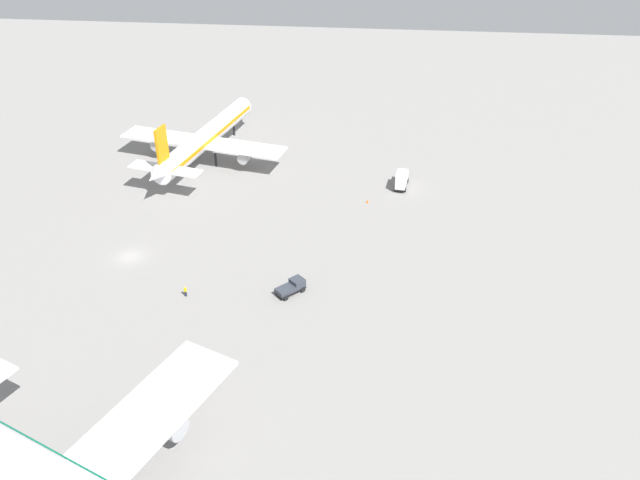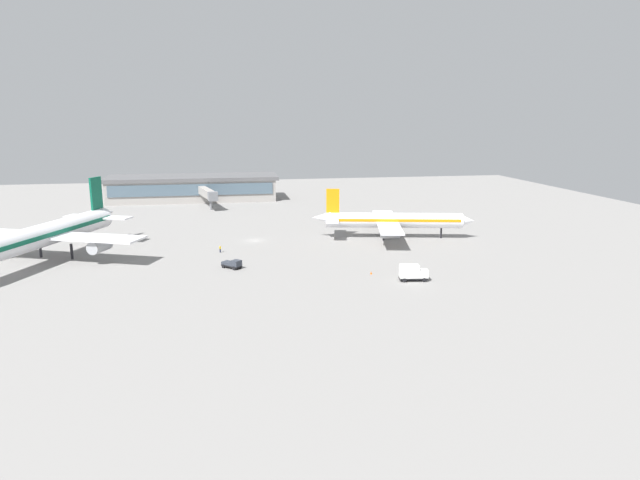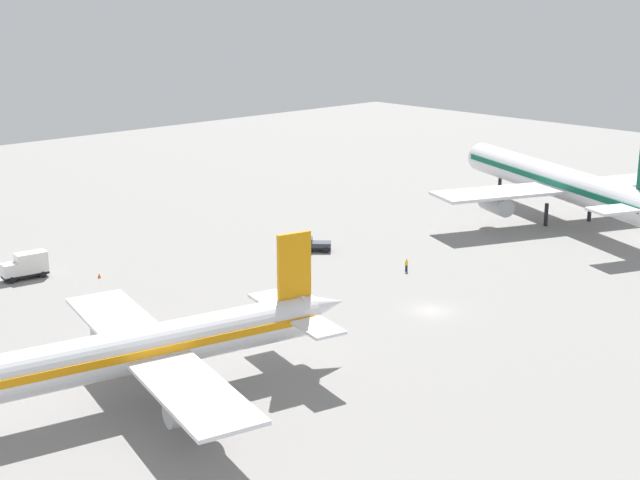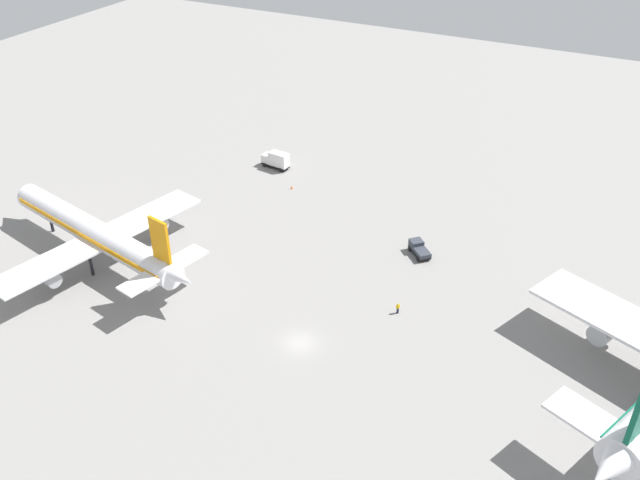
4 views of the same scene
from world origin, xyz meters
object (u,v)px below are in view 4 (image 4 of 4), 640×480
object	(u,v)px
pushback_tractor	(419,249)
airplane_at_gate	(96,233)
safety_cone_near_gate	(292,187)
catering_truck	(276,160)
ground_crew_worker	(398,308)

from	to	relation	value
pushback_tractor	airplane_at_gate	bearing A→B (deg)	73.42
airplane_at_gate	safety_cone_near_gate	bearing A→B (deg)	-101.70
catering_truck	safety_cone_near_gate	world-z (taller)	catering_truck
airplane_at_gate	pushback_tractor	bearing A→B (deg)	-138.83
catering_truck	ground_crew_worker	world-z (taller)	catering_truck
airplane_at_gate	catering_truck	distance (m)	40.55
catering_truck	pushback_tractor	size ratio (longest dim) A/B	1.30
airplane_at_gate	pushback_tractor	xyz separation A→B (m)	(42.94, 23.68, -3.81)
safety_cone_near_gate	ground_crew_worker	bearing A→B (deg)	-39.30
ground_crew_worker	safety_cone_near_gate	size ratio (longest dim) A/B	2.78
pushback_tractor	safety_cone_near_gate	distance (m)	29.71
airplane_at_gate	ground_crew_worker	distance (m)	46.37
ground_crew_worker	safety_cone_near_gate	bearing A→B (deg)	-0.75
airplane_at_gate	safety_cone_near_gate	xyz separation A→B (m)	(14.91, 33.49, -4.48)
airplane_at_gate	safety_cone_near_gate	world-z (taller)	airplane_at_gate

